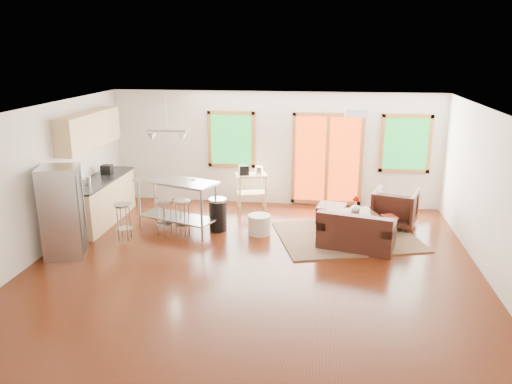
# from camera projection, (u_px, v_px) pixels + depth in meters

# --- Properties ---
(floor) EXTENTS (7.50, 7.00, 0.02)m
(floor) POSITION_uv_depth(u_px,v_px,m) (254.00, 265.00, 8.46)
(floor) COLOR #391307
(floor) RESTS_ON ground
(ceiling) EXTENTS (7.50, 7.00, 0.02)m
(ceiling) POSITION_uv_depth(u_px,v_px,m) (253.00, 110.00, 7.73)
(ceiling) COLOR white
(ceiling) RESTS_ON ground
(back_wall) EXTENTS (7.50, 0.02, 2.60)m
(back_wall) POSITION_uv_depth(u_px,v_px,m) (275.00, 149.00, 11.43)
(back_wall) COLOR silver
(back_wall) RESTS_ON ground
(left_wall) EXTENTS (0.02, 7.00, 2.60)m
(left_wall) POSITION_uv_depth(u_px,v_px,m) (37.00, 183.00, 8.58)
(left_wall) COLOR silver
(left_wall) RESTS_ON ground
(right_wall) EXTENTS (0.02, 7.00, 2.60)m
(right_wall) POSITION_uv_depth(u_px,v_px,m) (497.00, 200.00, 7.61)
(right_wall) COLOR silver
(right_wall) RESTS_ON ground
(front_wall) EXTENTS (7.50, 0.02, 2.60)m
(front_wall) POSITION_uv_depth(u_px,v_px,m) (203.00, 293.00, 4.76)
(front_wall) COLOR silver
(front_wall) RESTS_ON ground
(window_left) EXTENTS (1.10, 0.05, 1.30)m
(window_left) POSITION_uv_depth(u_px,v_px,m) (231.00, 139.00, 11.46)
(window_left) COLOR #145F1F
(window_left) RESTS_ON back_wall
(french_doors) EXTENTS (1.60, 0.05, 2.10)m
(french_doors) POSITION_uv_depth(u_px,v_px,m) (327.00, 159.00, 11.29)
(french_doors) COLOR #C3380D
(french_doors) RESTS_ON back_wall
(window_right) EXTENTS (1.10, 0.05, 1.30)m
(window_right) POSITION_uv_depth(u_px,v_px,m) (406.00, 144.00, 10.96)
(window_right) COLOR #145F1F
(window_right) RESTS_ON back_wall
(rug) EXTENTS (3.06, 2.66, 0.03)m
(rug) POSITION_uv_depth(u_px,v_px,m) (347.00, 236.00, 9.68)
(rug) COLOR #4C613C
(rug) RESTS_ON floor
(loveseat) EXTENTS (1.48, 1.07, 0.71)m
(loveseat) POSITION_uv_depth(u_px,v_px,m) (356.00, 234.00, 9.09)
(loveseat) COLOR black
(loveseat) RESTS_ON floor
(coffee_table) EXTENTS (1.20, 0.95, 0.42)m
(coffee_table) POSITION_uv_depth(u_px,v_px,m) (349.00, 216.00, 9.79)
(coffee_table) COLOR #391E0F
(coffee_table) RESTS_ON floor
(armchair) EXTENTS (1.02, 0.99, 0.85)m
(armchair) POSITION_uv_depth(u_px,v_px,m) (395.00, 206.00, 10.19)
(armchair) COLOR black
(armchair) RESTS_ON floor
(ottoman) EXTENTS (0.66, 0.66, 0.38)m
(ottoman) POSITION_uv_depth(u_px,v_px,m) (331.00, 214.00, 10.44)
(ottoman) COLOR black
(ottoman) RESTS_ON floor
(pouf) EXTENTS (0.53, 0.53, 0.39)m
(pouf) POSITION_uv_depth(u_px,v_px,m) (259.00, 225.00, 9.79)
(pouf) COLOR beige
(pouf) RESTS_ON floor
(vase) EXTENTS (0.19, 0.20, 0.32)m
(vase) POSITION_uv_depth(u_px,v_px,m) (356.00, 206.00, 9.85)
(vase) COLOR silver
(vase) RESTS_ON coffee_table
(book) EXTENTS (0.23, 0.12, 0.32)m
(book) POSITION_uv_depth(u_px,v_px,m) (385.00, 210.00, 9.49)
(book) COLOR maroon
(book) RESTS_ON coffee_table
(cabinets) EXTENTS (0.64, 2.24, 2.30)m
(cabinets) POSITION_uv_depth(u_px,v_px,m) (98.00, 179.00, 10.26)
(cabinets) COLOR tan
(cabinets) RESTS_ON floor
(refrigerator) EXTENTS (0.79, 0.78, 1.61)m
(refrigerator) POSITION_uv_depth(u_px,v_px,m) (63.00, 212.00, 8.64)
(refrigerator) COLOR #B7BABC
(refrigerator) RESTS_ON floor
(island) EXTENTS (1.77, 1.17, 1.04)m
(island) POSITION_uv_depth(u_px,v_px,m) (177.00, 196.00, 9.84)
(island) COLOR #B7BABC
(island) RESTS_ON floor
(cup) EXTENTS (0.15, 0.13, 0.14)m
(cup) POSITION_uv_depth(u_px,v_px,m) (193.00, 181.00, 9.80)
(cup) COLOR white
(cup) RESTS_ON island
(bar_stool_a) EXTENTS (0.34, 0.34, 0.70)m
(bar_stool_a) POSITION_uv_depth(u_px,v_px,m) (123.00, 213.00, 9.46)
(bar_stool_a) COLOR #B7BABC
(bar_stool_a) RESTS_ON floor
(bar_stool_b) EXTENTS (0.44, 0.44, 0.71)m
(bar_stool_b) POSITION_uv_depth(u_px,v_px,m) (164.00, 209.00, 9.66)
(bar_stool_b) COLOR #B7BABC
(bar_stool_b) RESTS_ON floor
(bar_stool_c) EXTENTS (0.39, 0.39, 0.70)m
(bar_stool_c) POSITION_uv_depth(u_px,v_px,m) (182.00, 209.00, 9.67)
(bar_stool_c) COLOR #B7BABC
(bar_stool_c) RESTS_ON floor
(trash_can) EXTENTS (0.43, 0.43, 0.66)m
(trash_can) POSITION_uv_depth(u_px,v_px,m) (218.00, 214.00, 9.96)
(trash_can) COLOR black
(trash_can) RESTS_ON floor
(kitchen_cart) EXTENTS (0.77, 0.60, 1.02)m
(kitchen_cart) POSITION_uv_depth(u_px,v_px,m) (251.00, 179.00, 11.15)
(kitchen_cart) COLOR tan
(kitchen_cart) RESTS_ON floor
(ceiling_flush) EXTENTS (0.35, 0.35, 0.12)m
(ceiling_flush) POSITION_uv_depth(u_px,v_px,m) (356.00, 112.00, 8.11)
(ceiling_flush) COLOR white
(ceiling_flush) RESTS_ON ceiling
(pendant_light) EXTENTS (0.80, 0.18, 0.79)m
(pendant_light) POSITION_uv_depth(u_px,v_px,m) (167.00, 136.00, 9.60)
(pendant_light) COLOR gray
(pendant_light) RESTS_ON ceiling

